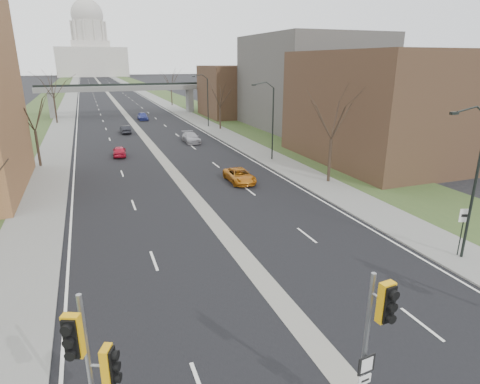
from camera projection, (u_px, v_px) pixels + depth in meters
road_surface at (107, 92)px, 147.36m from camera, size 20.00×600.00×0.01m
median_strip at (107, 92)px, 147.36m from camera, size 1.20×600.00×0.02m
sidewalk_right at (140, 91)px, 151.37m from camera, size 4.00×600.00×0.12m
sidewalk_left at (72, 93)px, 143.32m from camera, size 4.00×600.00×0.12m
grass_verge_right at (156, 91)px, 153.39m from camera, size 8.00×600.00×0.10m
grass_verge_left at (54, 93)px, 141.30m from camera, size 8.00×600.00×0.10m
commercial_block_near at (386, 107)px, 45.11m from camera, size 16.00×20.00×12.00m
commercial_block_mid at (310, 82)px, 67.32m from camera, size 18.00×22.00×15.00m
commercial_block_far at (239, 91)px, 82.08m from camera, size 14.00×14.00×10.00m
pedestrian_bridge at (124, 91)px, 83.63m from camera, size 34.00×3.00×6.45m
capitol at (91, 50)px, 292.66m from camera, size 48.00×42.00×55.75m
streetlight_near at (472, 141)px, 20.89m from camera, size 2.61×0.20×8.70m
streetlight_mid at (267, 99)px, 44.00m from camera, size 2.61×0.20×8.70m
streetlight_far at (203, 86)px, 67.11m from camera, size 2.61×0.20×8.70m
tree_left_b at (32, 109)px, 41.51m from camera, size 6.75×6.75×8.81m
tree_left_c at (52, 84)px, 71.47m from camera, size 7.65×7.65×9.99m
tree_right_a at (333, 111)px, 35.89m from camera, size 7.20×7.20×9.40m
tree_right_b at (220, 94)px, 65.47m from camera, size 6.30×6.30×8.22m
tree_right_c at (171, 77)px, 100.65m from camera, size 7.65×7.65×9.99m
signal_pole_left at (92, 361)px, 10.42m from camera, size 1.25×0.89×5.38m
signal_pole_median at (376, 329)px, 11.32m from camera, size 0.62×0.89×5.38m
speed_limit_sign at (463, 224)px, 22.90m from camera, size 0.59×0.26×2.88m
car_left_near at (119, 151)px, 48.09m from camera, size 1.77×3.79×1.26m
car_left_far at (125, 129)px, 63.29m from camera, size 1.48×3.86×1.25m
car_right_near at (240, 176)px, 37.81m from camera, size 2.16×4.61×1.28m
car_right_mid at (191, 138)px, 56.17m from camera, size 2.00×4.83×1.40m
car_right_far at (143, 116)px, 77.51m from camera, size 1.77×4.32×1.47m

